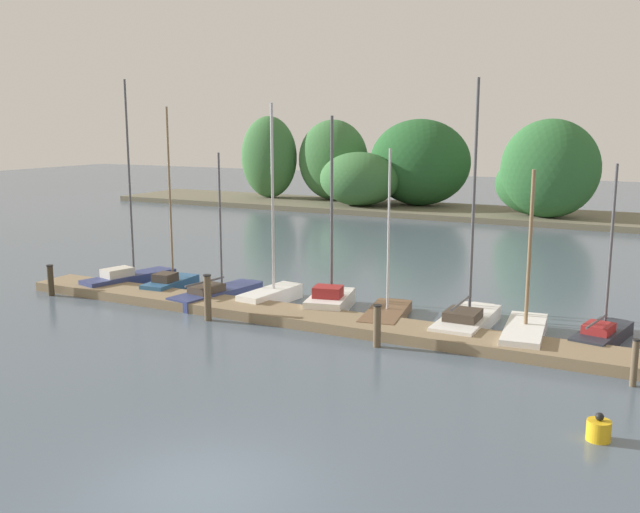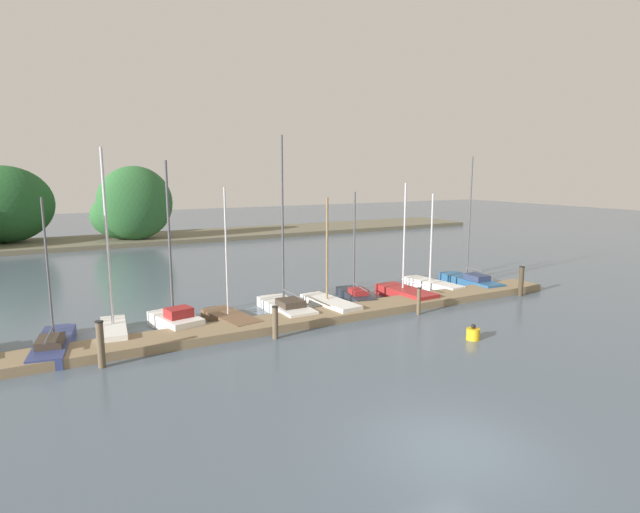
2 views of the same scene
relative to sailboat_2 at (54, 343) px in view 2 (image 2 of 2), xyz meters
The scene contains 18 objects.
ground 14.50m from the sailboat_2, 55.89° to the right, with size 160.00×160.00×0.00m, color #4C5B6B.
dock_pier 8.23m from the sailboat_2, ahead, with size 31.09×1.80×0.35m.
far_shore 29.67m from the sailboat_2, 92.62° to the left, with size 73.12×8.00×7.26m.
sailboat_2 is the anchor object (origin of this frame).
sailboat_3 2.17m from the sailboat_2, 13.47° to the left, with size 1.22×3.21×7.37m.
sailboat_4 4.54m from the sailboat_2, ahead, with size 1.88×3.02×6.91m.
sailboat_5 6.79m from the sailboat_2, ahead, with size 1.80×3.69×5.83m.
sailboat_6 9.56m from the sailboat_2, ahead, with size 1.38×4.13×8.06m.
sailboat_7 11.51m from the sailboat_2, ahead, with size 1.52×3.80×5.30m.
sailboat_8 13.70m from the sailboat_2, ahead, with size 1.61×3.46×5.47m.
sailboat_9 16.09m from the sailboat_2, ahead, with size 1.47×3.84×5.90m.
sailboat_10 18.84m from the sailboat_2, ahead, with size 1.35×4.01×5.27m.
sailboat_11 21.18m from the sailboat_2, ahead, with size 1.52×4.53×7.30m.
mooring_piling_1 2.94m from the sailboat_2, 61.60° to the right, with size 0.28×0.28×1.60m.
mooring_piling_2 8.10m from the sailboat_2, 18.75° to the right, with size 0.26×0.26×1.30m.
mooring_piling_3 15.02m from the sailboat_2, 10.01° to the right, with size 0.20×0.20×1.26m.
mooring_piling_4 21.91m from the sailboat_2, ahead, with size 0.29×0.29×1.58m.
channel_buoy_0 15.73m from the sailboat_2, 24.00° to the right, with size 0.51×0.51×0.62m.
Camera 2 is at (-8.08, -8.20, 6.47)m, focal length 28.51 mm.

